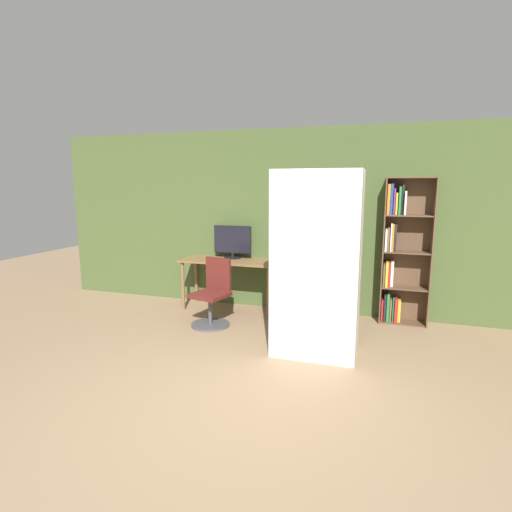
% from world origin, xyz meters
% --- Properties ---
extents(ground_plane, '(16.00, 16.00, 0.00)m').
position_xyz_m(ground_plane, '(0.00, 0.00, 0.00)').
color(ground_plane, '#937556').
extents(wall_back, '(8.00, 0.06, 2.70)m').
position_xyz_m(wall_back, '(0.00, 3.01, 1.35)').
color(wall_back, '#47592D').
rests_on(wall_back, ground).
extents(desk, '(1.47, 0.58, 0.77)m').
position_xyz_m(desk, '(-0.97, 2.69, 0.67)').
color(desk, brown).
rests_on(desk, ground).
extents(monitor, '(0.60, 0.26, 0.50)m').
position_xyz_m(monitor, '(-0.97, 2.83, 1.03)').
color(monitor, black).
rests_on(monitor, desk).
extents(office_chair, '(0.53, 0.53, 0.91)m').
position_xyz_m(office_chair, '(-0.95, 1.98, 0.36)').
color(office_chair, '#4C4C51').
rests_on(office_chair, ground).
extents(bookshelf, '(0.63, 0.30, 1.99)m').
position_xyz_m(bookshelf, '(1.45, 2.87, 0.98)').
color(bookshelf, brown).
rests_on(bookshelf, ground).
extents(mattress_near, '(0.93, 0.28, 2.05)m').
position_xyz_m(mattress_near, '(0.54, 1.31, 1.02)').
color(mattress_near, silver).
rests_on(mattress_near, ground).
extents(mattress_far, '(0.93, 0.28, 2.05)m').
position_xyz_m(mattress_far, '(0.54, 1.65, 1.02)').
color(mattress_far, silver).
rests_on(mattress_far, ground).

